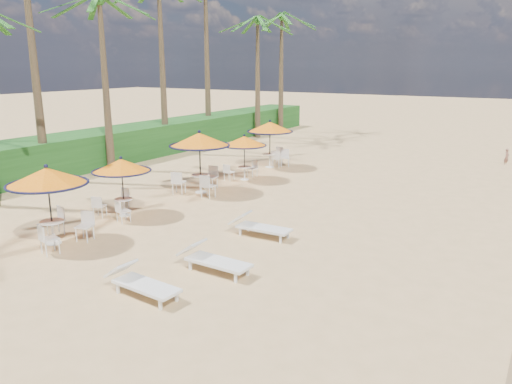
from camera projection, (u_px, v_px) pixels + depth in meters
ground at (173, 280)px, 12.72m from camera, size 160.00×160.00×0.00m
scrub_hedge at (118, 144)px, 28.42m from camera, size 3.00×40.00×1.80m
station_0 at (50, 186)px, 14.84m from camera, size 2.37×2.37×2.48m
station_1 at (120, 173)px, 17.69m from camera, size 2.09×2.09×2.18m
station_2 at (199, 147)px, 20.86m from camera, size 2.57×2.57×2.68m
station_3 at (244, 145)px, 23.33m from camera, size 2.09×2.09×2.18m
station_4 at (272, 133)px, 26.17m from camera, size 2.42×2.49×2.53m
lounger_near at (140, 282)px, 11.79m from camera, size 2.08×0.78×0.73m
lounger_mid at (212, 258)px, 13.17m from camera, size 2.12×0.72×0.75m
lounger_far at (258, 226)px, 15.88m from camera, size 2.07×0.72×0.73m
palm_3 at (100, 10)px, 23.95m from camera, size 5.00×5.00×8.60m
palm_6 at (258, 28)px, 35.59m from camera, size 5.00×5.00×8.61m
palm_7 at (282, 24)px, 38.60m from camera, size 5.00×5.00×9.14m
person at (507, 156)px, 27.17m from camera, size 0.32×0.39×0.93m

